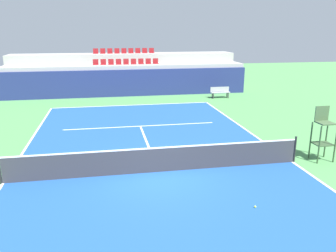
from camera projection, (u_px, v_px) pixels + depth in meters
name	position (u px, v px, depth m)	size (l,w,h in m)	color
ground_plane	(159.00, 172.00, 12.77)	(80.00, 80.00, 0.00)	#4C8C4C
court_surface	(159.00, 172.00, 12.77)	(11.00, 24.00, 0.01)	#1E4C99
baseline_far	(132.00, 105.00, 24.08)	(11.00, 0.10, 0.00)	white
sideline_left	(3.00, 183.00, 11.81)	(0.10, 24.00, 0.00)	white
sideline_right	(292.00, 162.00, 13.73)	(0.10, 24.00, 0.00)	white
service_line_far	(140.00, 126.00, 18.83)	(8.26, 0.10, 0.00)	white
centre_service_line	(148.00, 145.00, 15.80)	(0.10, 6.40, 0.00)	white
back_wall	(128.00, 83.00, 27.11)	(19.45, 0.30, 2.11)	navy
stands_tier_lower	(127.00, 79.00, 28.35)	(19.45, 2.40, 2.40)	#9E9E99
stands_tier_upper	(125.00, 71.00, 30.52)	(19.45, 2.40, 3.13)	#9E9E99
seating_row_lower	(126.00, 63.00, 28.08)	(5.35, 0.44, 0.44)	maroon
seating_row_upper	(124.00, 52.00, 30.15)	(5.35, 0.44, 0.44)	maroon
tennis_net	(158.00, 159.00, 12.63)	(11.08, 0.08, 1.07)	black
umpire_chair	(323.00, 132.00, 13.68)	(0.76, 0.66, 2.20)	#334C2D
player_bench	(220.00, 91.00, 26.58)	(1.50, 0.40, 0.85)	#99999E
tennis_ball_0	(255.00, 207.00, 10.18)	(0.07, 0.07, 0.07)	#CCE033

